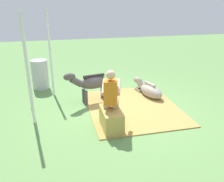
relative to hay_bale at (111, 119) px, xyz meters
The scene contains 10 objects.
ground_plane 1.05m from the hay_bale, 30.50° to the right, with size 24.00×24.00×0.00m, color #608C4C.
hay_patch 1.29m from the hay_bale, 40.04° to the right, with size 2.78×2.34×0.02m, color #AD8C47.
hay_bale is the anchor object (origin of this frame).
person_seated 0.54m from the hay_bale, 11.73° to the right, with size 0.72×0.54×1.35m.
pony_standing 1.62m from the hay_bale, ahead, with size 0.50×1.33×0.93m.
pony_lying 2.23m from the hay_bale, 43.32° to the right, with size 1.36×0.63×0.42m.
water_barrel 3.48m from the hay_bale, 27.75° to the left, with size 0.52×0.52×0.93m, color #B2B2B7.
tent_pole_left 2.08m from the hay_bale, 68.05° to the left, with size 0.06×0.06×2.49m, color silver.
tent_pole_right 2.86m from the hay_bale, 27.21° to the left, with size 0.06×0.06×2.49m, color silver.
tent_pole_mid 2.65m from the hay_bale, 47.97° to the left, with size 0.06×0.06×2.49m, color silver.
Camera 1 is at (-5.49, 1.60, 2.73)m, focal length 38.59 mm.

